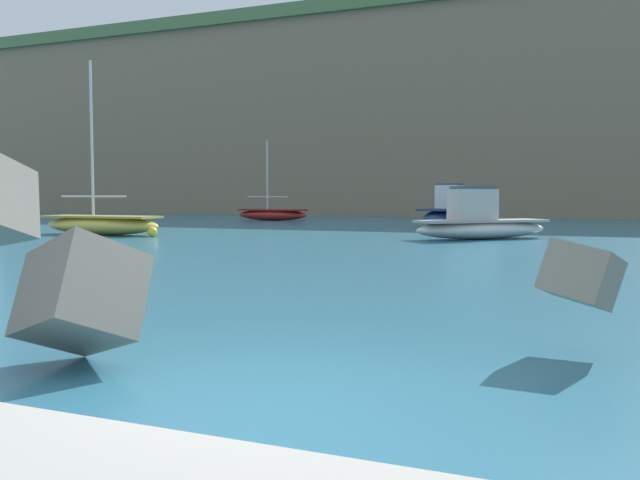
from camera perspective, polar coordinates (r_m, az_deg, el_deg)
The scene contains 10 objects.
ground_plane at distance 6.58m, azimuth -3.33°, elevation -12.48°, with size 400.00×400.00×0.00m, color #2D6B84.
breakwater_jetty at distance 6.96m, azimuth 15.02°, elevation -3.04°, with size 30.78×6.82×2.38m.
boat_near_left at distance 50.40m, azimuth -3.94°, elevation 2.15°, with size 5.50×1.61×5.77m.
boat_mid_centre at distance 29.65m, azimuth 13.02°, elevation 1.36°, with size 5.62×5.60×2.20m.
boat_mid_right at distance 33.55m, azimuth -17.55°, elevation 1.29°, with size 6.22×1.90×7.99m.
boat_far_centre at distance 40.29m, azimuth 10.48°, elevation 2.17°, with size 2.36×6.46×2.51m.
mooring_buoy_inner at distance 31.27m, azimuth -13.63°, elevation 0.65°, with size 0.44×0.44×0.44m.
headland_bluff at distance 79.17m, azimuth 12.78°, elevation 9.19°, with size 100.95×41.85×18.97m.
station_building_west at distance 93.89m, azimuth 1.75°, elevation 16.27°, with size 5.01×4.84×6.52m.
station_building_central at distance 88.12m, azimuth 12.36°, elevation 16.80°, with size 4.59×4.62×5.83m.
Camera 1 is at (2.82, -5.65, 1.83)m, focal length 38.87 mm.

